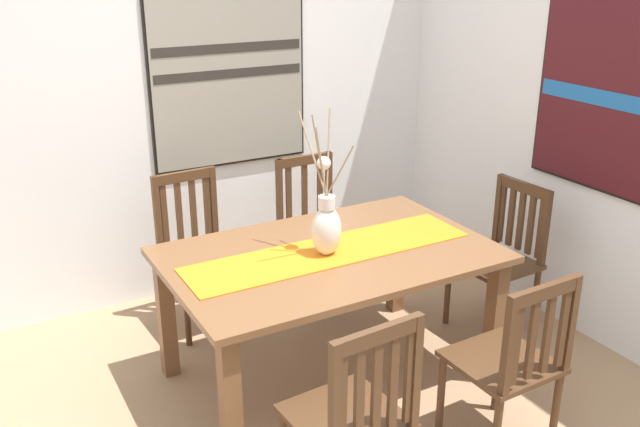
{
  "coord_description": "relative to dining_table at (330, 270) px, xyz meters",
  "views": [
    {
      "loc": [
        -1.35,
        -2.33,
        2.15
      ],
      "look_at": [
        0.2,
        0.45,
        0.94
      ],
      "focal_mm": 38.95,
      "sensor_mm": 36.0,
      "label": 1
    }
  ],
  "objects": [
    {
      "name": "chair_2",
      "position": [
        0.39,
        0.87,
        -0.16
      ],
      "size": [
        0.43,
        0.43,
        0.93
      ],
      "color": "#4C301C",
      "rests_on": "ground_plane"
    },
    {
      "name": "centerpiece_vase",
      "position": [
        -0.03,
        -0.02,
        0.27
      ],
      "size": [
        0.24,
        0.3,
        0.74
      ],
      "color": "silver",
      "rests_on": "dining_table"
    },
    {
      "name": "chair_4",
      "position": [
        -0.4,
        -0.9,
        -0.15
      ],
      "size": [
        0.44,
        0.44,
        0.93
      ],
      "color": "#4C301C",
      "rests_on": "ground_plane"
    },
    {
      "name": "wall_side",
      "position": [
        1.61,
        -0.43,
        0.72
      ],
      "size": [
        0.12,
        6.4,
        2.7
      ],
      "primitive_type": "cube",
      "color": "white",
      "rests_on": "ground_plane"
    },
    {
      "name": "wall_back",
      "position": [
        -0.25,
        1.43,
        0.72
      ],
      "size": [
        6.4,
        0.12,
        2.7
      ],
      "primitive_type": "cube",
      "color": "white",
      "rests_on": "ground_plane"
    },
    {
      "name": "chair_1",
      "position": [
        0.41,
        -0.9,
        -0.16
      ],
      "size": [
        0.43,
        0.43,
        0.9
      ],
      "color": "#4C301C",
      "rests_on": "ground_plane"
    },
    {
      "name": "painting_on_back_wall",
      "position": [
        0.04,
        1.36,
        0.76
      ],
      "size": [
        1.04,
        0.05,
        1.1
      ],
      "color": "black"
    },
    {
      "name": "chair_0",
      "position": [
        1.16,
        -0.03,
        -0.16
      ],
      "size": [
        0.44,
        0.44,
        0.9
      ],
      "color": "#4C301C",
      "rests_on": "ground_plane"
    },
    {
      "name": "painting_on_side_wall",
      "position": [
        1.54,
        -0.24,
        0.88
      ],
      "size": [
        0.05,
        0.81,
        1.23
      ],
      "color": "black"
    },
    {
      "name": "dining_table",
      "position": [
        0.0,
        0.0,
        0.0
      ],
      "size": [
        1.63,
        1.04,
        0.73
      ],
      "color": "brown",
      "rests_on": "ground_plane"
    },
    {
      "name": "table_runner",
      "position": [
        0.0,
        0.0,
        0.1
      ],
      "size": [
        1.5,
        0.36,
        0.01
      ],
      "primitive_type": "cube",
      "color": "orange",
      "rests_on": "dining_table"
    },
    {
      "name": "chair_3",
      "position": [
        -0.39,
        0.92,
        -0.15
      ],
      "size": [
        0.44,
        0.44,
        0.93
      ],
      "color": "#4C301C",
      "rests_on": "ground_plane"
    }
  ]
}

